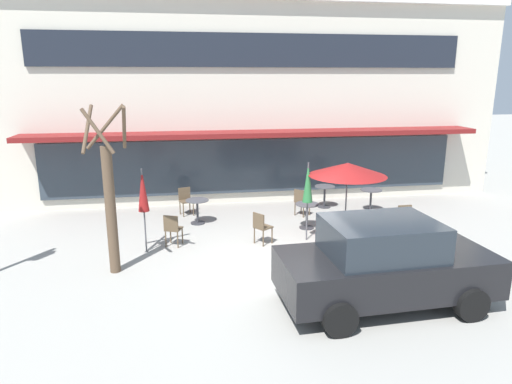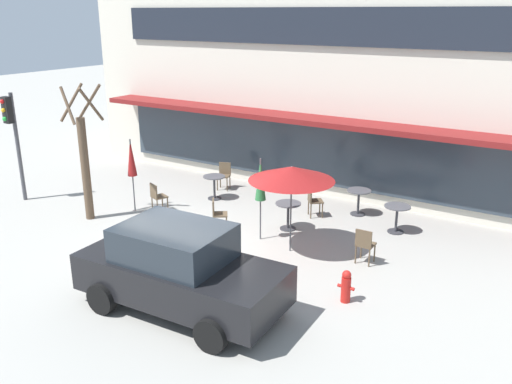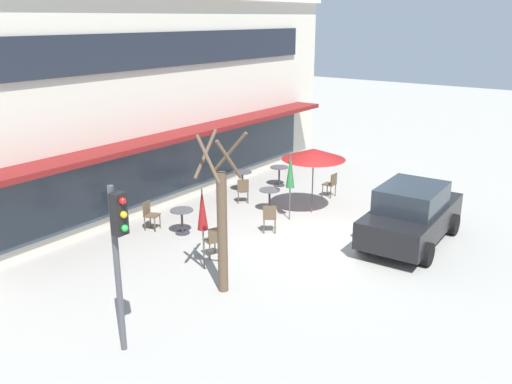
# 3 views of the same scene
# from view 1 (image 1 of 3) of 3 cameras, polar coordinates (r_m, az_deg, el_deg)

# --- Properties ---
(ground_plane) EXTENTS (80.00, 80.00, 0.00)m
(ground_plane) POSITION_cam_1_polar(r_m,az_deg,el_deg) (11.03, 4.86, -9.50)
(ground_plane) COLOR #9E9B93
(building_facade) EXTENTS (18.22, 9.10, 7.33)m
(building_facade) POSITION_cam_1_polar(r_m,az_deg,el_deg) (19.92, -1.98, 12.05)
(building_facade) COLOR beige
(building_facade) RESTS_ON ground
(cafe_table_near_wall) EXTENTS (0.70, 0.70, 0.76)m
(cafe_table_near_wall) POSITION_cam_1_polar(r_m,az_deg,el_deg) (15.97, 8.58, -0.11)
(cafe_table_near_wall) COLOR #333338
(cafe_table_near_wall) RESTS_ON ground
(cafe_table_streetside) EXTENTS (0.70, 0.70, 0.76)m
(cafe_table_streetside) POSITION_cam_1_polar(r_m,az_deg,el_deg) (14.16, -7.35, -1.93)
(cafe_table_streetside) COLOR #333338
(cafe_table_streetside) RESTS_ON ground
(cafe_table_by_tree) EXTENTS (0.70, 0.70, 0.76)m
(cafe_table_by_tree) POSITION_cam_1_polar(r_m,az_deg,el_deg) (13.70, 6.39, -2.45)
(cafe_table_by_tree) COLOR #333338
(cafe_table_by_tree) RESTS_ON ground
(cafe_table_mid_patio) EXTENTS (0.70, 0.70, 0.76)m
(cafe_table_mid_patio) POSITION_cam_1_polar(r_m,az_deg,el_deg) (15.79, 14.17, -0.55)
(cafe_table_mid_patio) COLOR #333338
(cafe_table_mid_patio) RESTS_ON ground
(patio_umbrella_green_folded) EXTENTS (0.28, 0.28, 2.20)m
(patio_umbrella_green_folded) POSITION_cam_1_polar(r_m,az_deg,el_deg) (12.42, 6.51, 1.11)
(patio_umbrella_green_folded) COLOR #4C4C51
(patio_umbrella_green_folded) RESTS_ON ground
(patio_umbrella_cream_folded) EXTENTS (2.10, 2.10, 2.20)m
(patio_umbrella_cream_folded) POSITION_cam_1_polar(r_m,az_deg,el_deg) (12.43, 11.38, 2.80)
(patio_umbrella_cream_folded) COLOR #4C4C51
(patio_umbrella_cream_folded) RESTS_ON ground
(patio_umbrella_corner_open) EXTENTS (0.28, 0.28, 2.20)m
(patio_umbrella_corner_open) POSITION_cam_1_polar(r_m,az_deg,el_deg) (11.85, -13.96, 0.14)
(patio_umbrella_corner_open) COLOR #4C4C51
(patio_umbrella_corner_open) RESTS_ON ground
(cafe_chair_0) EXTENTS (0.40, 0.40, 0.89)m
(cafe_chair_0) POSITION_cam_1_polar(r_m,az_deg,el_deg) (13.78, 17.83, -2.92)
(cafe_chair_0) COLOR brown
(cafe_chair_0) RESTS_ON ground
(cafe_chair_1) EXTENTS (0.52, 0.52, 0.89)m
(cafe_chair_1) POSITION_cam_1_polar(r_m,az_deg,el_deg) (12.36, -10.39, -4.41)
(cafe_chair_1) COLOR brown
(cafe_chair_1) RESTS_ON ground
(cafe_chair_2) EXTENTS (0.56, 0.56, 0.89)m
(cafe_chair_2) POSITION_cam_1_polar(r_m,az_deg,el_deg) (12.32, 0.66, -4.23)
(cafe_chair_2) COLOR brown
(cafe_chair_2) RESTS_ON ground
(cafe_chair_3) EXTENTS (0.56, 0.56, 0.89)m
(cafe_chair_3) POSITION_cam_1_polar(r_m,az_deg,el_deg) (14.88, 5.66, -1.03)
(cafe_chair_3) COLOR brown
(cafe_chair_3) RESTS_ON ground
(cafe_chair_4) EXTENTS (0.51, 0.51, 0.89)m
(cafe_chair_4) POSITION_cam_1_polar(r_m,az_deg,el_deg) (15.14, -8.80, -0.87)
(cafe_chair_4) COLOR brown
(cafe_chair_4) RESTS_ON ground
(parked_sedan) EXTENTS (4.28, 2.16, 1.76)m
(parked_sedan) POSITION_cam_1_polar(r_m,az_deg,el_deg) (9.37, 15.75, -8.59)
(parked_sedan) COLOR black
(parked_sedan) RESTS_ON ground
(street_tree) EXTENTS (1.01, 0.95, 3.85)m
(street_tree) POSITION_cam_1_polar(r_m,az_deg,el_deg) (10.77, -17.81, -0.79)
(street_tree) COLOR brown
(street_tree) RESTS_ON ground
(fire_hydrant) EXTENTS (0.36, 0.20, 0.71)m
(fire_hydrant) POSITION_cam_1_polar(r_m,az_deg,el_deg) (12.46, 23.06, -6.04)
(fire_hydrant) COLOR red
(fire_hydrant) RESTS_ON ground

